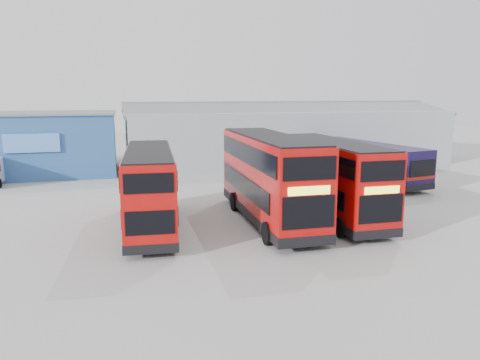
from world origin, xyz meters
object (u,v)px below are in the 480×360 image
double_decker_centre (269,179)px  single_decker_blue (367,163)px  double_decker_left (150,190)px  double_decker_right (332,180)px  office_block (41,143)px  maintenance_shed (282,135)px

double_decker_centre → single_decker_blue: bearing=40.1°
double_decker_left → double_decker_right: 9.64m
office_block → double_decker_left: (7.66, -18.75, -0.60)m
double_decker_centre → double_decker_right: size_ratio=1.09×
maintenance_shed → double_decker_centre: bearing=-111.4°
maintenance_shed → double_decker_left: maintenance_shed is taller
double_decker_right → double_decker_left: bearing=178.1°
double_decker_left → single_decker_blue: bearing=-148.9°
office_block → double_decker_right: size_ratio=1.24×
double_decker_left → single_decker_blue: (16.84, 8.61, -0.51)m
double_decker_left → double_decker_centre: double_decker_centre is taller
double_decker_left → office_block: bearing=-63.8°
double_decker_left → double_decker_centre: bearing=-177.9°
office_block → maintenance_shed: bearing=5.2°
office_block → single_decker_blue: office_block is taller
maintenance_shed → double_decker_left: 25.24m
office_block → maintenance_shed: 22.09m
office_block → double_decker_left: bearing=-67.8°
office_block → double_decker_left: office_block is taller
double_decker_left → double_decker_centre: 6.14m
double_decker_centre → single_decker_blue: size_ratio=0.97×
maintenance_shed → double_decker_left: (-14.34, -20.76, -0.62)m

